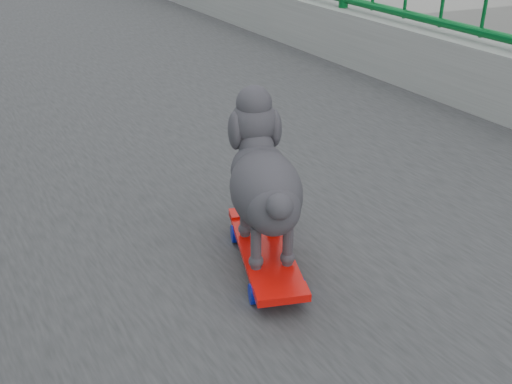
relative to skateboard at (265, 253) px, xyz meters
name	(u,v)px	position (x,y,z in m)	size (l,w,h in m)	color
footbridge	(152,360)	(0.19, 1.65, -1.83)	(3.00, 24.00, 7.00)	#2D2D2F
railing	(119,55)	(0.19, 1.65, 0.17)	(3.00, 24.00, 1.42)	gray
skateboard	(265,253)	(0.00, 0.00, 0.00)	(0.29, 0.49, 0.06)	#F00D08
poodle	(264,180)	(0.01, 0.02, 0.22)	(0.28, 0.44, 0.38)	#312E33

